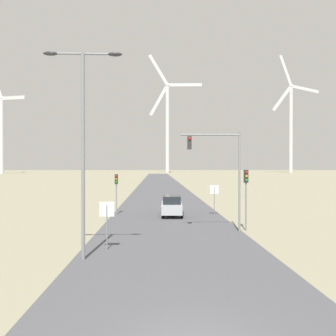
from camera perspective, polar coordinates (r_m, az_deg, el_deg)
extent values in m
cube|color=#47474C|center=(56.15, -1.09, -4.18)|extent=(10.00, 240.00, 0.01)
cylinder|color=gray|center=(16.31, -14.58, 1.95)|extent=(0.18, 0.18, 9.99)
cylinder|color=gray|center=(17.17, -14.61, 18.68)|extent=(3.09, 0.10, 0.10)
ellipsoid|color=#333338|center=(17.55, -19.80, 18.25)|extent=(0.70, 0.32, 0.20)
ellipsoid|color=#333338|center=(16.92, -9.21, 18.97)|extent=(0.70, 0.32, 0.20)
cylinder|color=gray|center=(18.29, -10.60, -10.11)|extent=(0.07, 0.07, 2.43)
cube|color=white|center=(18.12, -10.61, -7.05)|extent=(0.81, 0.01, 0.81)
cube|color=red|center=(18.13, -10.60, -7.05)|extent=(0.76, 0.02, 0.76)
cylinder|color=gray|center=(30.33, 8.06, -5.73)|extent=(0.07, 0.07, 2.58)
cube|color=white|center=(30.22, 8.07, -3.73)|extent=(0.81, 0.01, 0.81)
cube|color=red|center=(30.23, 8.07, -3.72)|extent=(0.76, 0.02, 0.76)
cylinder|color=gray|center=(30.73, -8.99, -4.57)|extent=(0.11, 0.11, 3.74)
cube|color=#2D2D2D|center=(30.64, -8.99, -1.92)|extent=(0.28, 0.24, 0.90)
sphere|color=red|center=(30.49, -9.02, -1.42)|extent=(0.16, 0.16, 0.16)
sphere|color=gold|center=(30.50, -9.02, -1.93)|extent=(0.16, 0.16, 0.16)
sphere|color=green|center=(30.52, -9.02, -2.43)|extent=(0.16, 0.16, 0.16)
cylinder|color=gray|center=(23.59, 13.42, -5.48)|extent=(0.11, 0.11, 4.25)
cube|color=#2D2D2D|center=(23.48, 13.43, -1.40)|extent=(0.28, 0.24, 0.90)
sphere|color=red|center=(23.34, 13.52, -0.75)|extent=(0.16, 0.16, 0.16)
sphere|color=gold|center=(23.35, 13.52, -1.42)|extent=(0.16, 0.16, 0.16)
sphere|color=green|center=(23.36, 13.52, -2.08)|extent=(0.16, 0.16, 0.16)
cylinder|color=gray|center=(23.03, 12.34, -2.31)|extent=(0.14, 0.14, 6.91)
cylinder|color=gray|center=(22.68, 7.35, 5.75)|extent=(4.06, 0.12, 0.12)
cube|color=#2D2D2D|center=(22.45, 3.76, 4.40)|extent=(0.28, 0.24, 0.90)
sphere|color=red|center=(22.34, 3.79, 5.12)|extent=(0.18, 0.18, 0.18)
cube|color=#B7BCC1|center=(29.77, 0.64, -6.93)|extent=(1.94, 4.16, 0.80)
cube|color=#1E2328|center=(29.53, 0.65, -5.53)|extent=(1.63, 2.15, 0.70)
cylinder|color=black|center=(31.06, -1.01, -7.37)|extent=(0.22, 0.66, 0.66)
cylinder|color=black|center=(31.13, 2.06, -7.35)|extent=(0.22, 0.66, 0.66)
cylinder|color=black|center=(28.54, -0.92, -8.06)|extent=(0.22, 0.66, 0.66)
cylinder|color=black|center=(28.62, 2.43, -8.04)|extent=(0.22, 0.66, 0.66)
cylinder|color=silver|center=(201.90, -26.99, 4.99)|extent=(2.20, 2.20, 41.20)
sphere|color=silver|center=(204.57, -27.01, 10.75)|extent=(2.60, 2.60, 2.60)
cube|color=silver|center=(197.20, -25.35, 10.99)|extent=(15.68, 8.70, 2.78)
cylinder|color=silver|center=(201.33, -0.11, 6.83)|extent=(2.20, 2.20, 53.60)
sphere|color=silver|center=(206.02, -0.11, 14.26)|extent=(2.60, 2.60, 2.60)
cube|color=silver|center=(203.87, -1.63, 11.66)|extent=(11.53, 0.54, 18.78)
cube|color=silver|center=(206.66, 3.01, 14.26)|extent=(20.51, 0.58, 2.13)
cube|color=silver|center=(208.35, -1.71, 16.76)|extent=(12.07, 0.54, 18.50)
cylinder|color=silver|center=(217.88, 20.61, 6.32)|extent=(2.20, 2.20, 53.69)
sphere|color=silver|center=(222.23, 20.63, 13.23)|extent=(2.60, 2.60, 2.60)
cube|color=silver|center=(227.60, 22.80, 12.55)|extent=(18.94, 4.23, 4.39)
cube|color=silver|center=(222.47, 19.78, 15.73)|extent=(8.82, 2.22, 18.41)
cube|color=silver|center=(217.22, 19.22, 11.35)|extent=(13.01, 3.05, 16.22)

